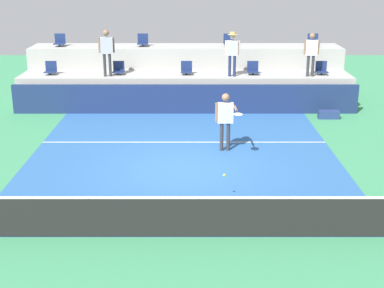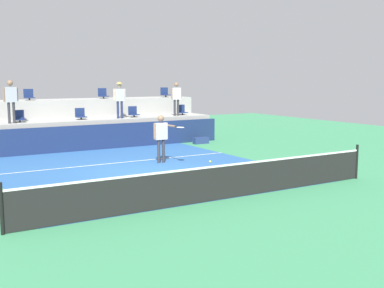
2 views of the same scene
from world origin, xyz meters
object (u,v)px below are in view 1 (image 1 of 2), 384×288
at_px(stadium_chair_upper_far_right, 312,41).
at_px(tennis_ball, 223,175).
at_px(stadium_chair_lower_far_left, 49,69).
at_px(stadium_chair_lower_far_right, 320,69).
at_px(equipment_bag, 327,114).
at_px(spectator_leaning_on_rail, 105,48).
at_px(spectator_in_grey, 310,51).
at_px(stadium_chair_upper_left, 141,41).
at_px(stadium_chair_upper_right, 227,41).
at_px(tennis_player, 224,116).
at_px(stadium_chair_lower_right, 251,69).
at_px(stadium_chair_upper_far_left, 58,41).
at_px(stadium_chair_lower_left, 117,69).
at_px(spectator_with_hat, 231,50).
at_px(stadium_chair_lower_center, 185,69).

height_order(stadium_chair_upper_far_right, tennis_ball, stadium_chair_upper_far_right).
xyz_separation_m(stadium_chair_lower_far_left, stadium_chair_upper_far_right, (10.63, 1.80, 0.85)).
bearing_deg(stadium_chair_lower_far_right, equipment_bag, -92.52).
relative_size(spectator_leaning_on_rail, spectator_in_grey, 1.07).
bearing_deg(equipment_bag, stadium_chair_upper_left, 151.76).
relative_size(stadium_chair_lower_far_left, stadium_chair_upper_left, 1.00).
bearing_deg(stadium_chair_upper_right, tennis_player, -94.15).
relative_size(stadium_chair_lower_right, equipment_bag, 0.68).
bearing_deg(tennis_player, spectator_leaning_on_rail, 128.92).
bearing_deg(tennis_player, stadium_chair_lower_right, 76.20).
bearing_deg(equipment_bag, stadium_chair_upper_far_left, 160.21).
xyz_separation_m(stadium_chair_upper_far_left, stadium_chair_upper_left, (3.48, 0.00, 0.00)).
xyz_separation_m(stadium_chair_lower_right, spectator_in_grey, (2.17, -0.38, 0.78)).
bearing_deg(stadium_chair_lower_right, stadium_chair_lower_left, 180.00).
bearing_deg(spectator_in_grey, stadium_chair_upper_far_right, 76.74).
bearing_deg(spectator_in_grey, stadium_chair_upper_left, 161.77).
bearing_deg(tennis_ball, stadium_chair_lower_far_right, 65.05).
xyz_separation_m(spectator_leaning_on_rail, equipment_bag, (8.26, -1.61, -2.19)).
height_order(stadium_chair_lower_right, stadium_chair_upper_left, stadium_chair_upper_left).
bearing_deg(spectator_leaning_on_rail, tennis_player, -51.08).
bearing_deg(stadium_chair_lower_right, spectator_in_grey, -10.03).
height_order(stadium_chair_upper_far_left, spectator_in_grey, spectator_in_grey).
bearing_deg(stadium_chair_lower_far_left, stadium_chair_lower_right, 0.00).
bearing_deg(stadium_chair_lower_right, spectator_leaning_on_rail, -176.12).
height_order(stadium_chair_upper_left, stadium_chair_upper_far_right, same).
relative_size(spectator_leaning_on_rail, spectator_with_hat, 1.05).
xyz_separation_m(stadium_chair_lower_far_left, tennis_ball, (6.32, -9.29, -0.84)).
distance_m(stadium_chair_lower_far_right, spectator_with_hat, 3.66).
bearing_deg(stadium_chair_upper_left, stadium_chair_lower_center, -44.20).
xyz_separation_m(stadium_chair_upper_left, tennis_player, (3.07, -7.46, -1.22)).
bearing_deg(spectator_in_grey, stadium_chair_upper_far_left, 167.82).
bearing_deg(stadium_chair_lower_center, equipment_bag, -20.93).
relative_size(stadium_chair_lower_left, stadium_chair_upper_left, 1.00).
xyz_separation_m(stadium_chair_lower_far_right, spectator_with_hat, (-3.55, -0.38, 0.82)).
distance_m(stadium_chair_upper_far_left, stadium_chair_upper_far_right, 10.63).
distance_m(stadium_chair_lower_far_left, stadium_chair_upper_far_left, 1.99).
xyz_separation_m(stadium_chair_lower_center, stadium_chair_upper_right, (1.76, 1.80, 0.85)).
bearing_deg(spectator_leaning_on_rail, stadium_chair_lower_left, 45.72).
bearing_deg(stadium_chair_lower_left, stadium_chair_upper_right, 22.11).
relative_size(tennis_ball, equipment_bag, 0.09).
bearing_deg(stadium_chair_upper_right, stadium_chair_upper_left, 180.00).
bearing_deg(equipment_bag, tennis_player, -137.49).
relative_size(stadium_chair_lower_right, tennis_player, 0.29).
bearing_deg(stadium_chair_lower_right, stadium_chair_upper_far_left, 167.23).
distance_m(stadium_chair_upper_far_left, spectator_with_hat, 7.42).
distance_m(stadium_chair_upper_left, spectator_with_hat, 4.22).
xyz_separation_m(stadium_chair_upper_far_left, stadium_chair_upper_right, (7.09, 0.00, 0.00)).
relative_size(stadium_chair_lower_center, spectator_leaning_on_rail, 0.29).
height_order(stadium_chair_lower_right, stadium_chair_upper_far_right, stadium_chair_upper_far_right).
bearing_deg(stadium_chair_lower_right, tennis_ball, -99.93).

